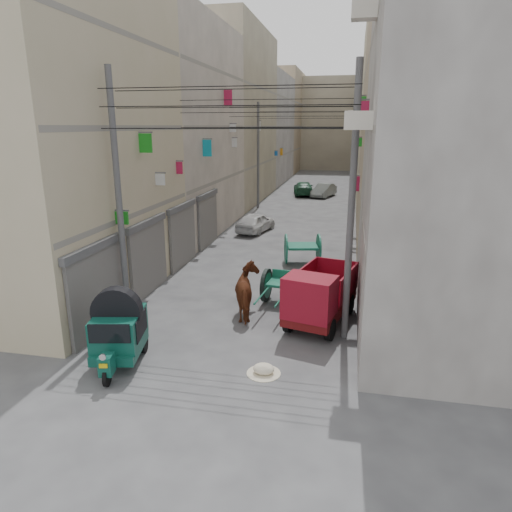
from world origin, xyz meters
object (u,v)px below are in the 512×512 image
(horse, at_px, (249,292))
(distant_car_grey, at_px, (324,190))
(auto_rickshaw, at_px, (119,329))
(feed_sack, at_px, (264,369))
(distant_car_green, at_px, (303,188))
(tonga_cart, at_px, (281,286))
(second_cart, at_px, (302,248))
(distant_car_white, at_px, (256,222))
(mini_truck, at_px, (317,300))

(horse, distance_m, distant_car_grey, 27.93)
(auto_rickshaw, xyz_separation_m, distant_car_grey, (3.51, 31.74, -0.37))
(feed_sack, xyz_separation_m, distant_car_grey, (-0.46, 31.55, 0.46))
(feed_sack, relative_size, distant_car_green, 0.13)
(tonga_cart, xyz_separation_m, feed_sack, (0.31, -5.04, -0.50))
(second_cart, relative_size, distant_car_green, 0.44)
(feed_sack, bearing_deg, auto_rickshaw, -177.30)
(distant_car_white, distance_m, distant_car_green, 16.15)
(tonga_cart, distance_m, feed_sack, 5.07)
(tonga_cart, height_order, mini_truck, mini_truck)
(horse, distance_m, distant_car_green, 28.77)
(tonga_cart, xyz_separation_m, horse, (-0.89, -1.40, 0.22))
(auto_rickshaw, distance_m, tonga_cart, 6.38)
(tonga_cart, bearing_deg, second_cart, 93.86)
(distant_car_white, bearing_deg, distant_car_grey, -89.02)
(distant_car_green, bearing_deg, tonga_cart, 85.50)
(feed_sack, bearing_deg, distant_car_green, 94.26)
(distant_car_green, bearing_deg, auto_rickshaw, 78.38)
(horse, xyz_separation_m, distant_car_green, (-1.20, 28.74, -0.25))
(feed_sack, xyz_separation_m, distant_car_green, (-2.41, 32.38, 0.48))
(second_cart, distance_m, feed_sack, 10.19)
(auto_rickshaw, distance_m, distant_car_grey, 31.94)
(auto_rickshaw, relative_size, distant_car_white, 0.69)
(distant_car_grey, xyz_separation_m, distant_car_green, (-1.95, 0.83, 0.02))
(auto_rickshaw, bearing_deg, tonga_cart, 43.15)
(auto_rickshaw, relative_size, mini_truck, 0.65)
(auto_rickshaw, xyz_separation_m, mini_truck, (5.09, 3.40, -0.04))
(mini_truck, bearing_deg, feed_sack, -95.21)
(feed_sack, distance_m, distant_car_grey, 31.56)
(horse, bearing_deg, tonga_cart, -140.48)
(feed_sack, bearing_deg, horse, 108.38)
(feed_sack, relative_size, distant_car_grey, 0.15)
(mini_truck, xyz_separation_m, distant_car_green, (-3.54, 29.16, -0.31))
(tonga_cart, bearing_deg, horse, -116.39)
(mini_truck, relative_size, distant_car_white, 1.06)
(mini_truck, bearing_deg, distant_car_grey, 107.27)
(second_cart, height_order, distant_car_green, second_cart)
(horse, bearing_deg, auto_rickshaw, 36.24)
(feed_sack, bearing_deg, distant_car_white, 102.55)
(auto_rickshaw, distance_m, feed_sack, 4.06)
(feed_sack, xyz_separation_m, distant_car_white, (-3.62, 16.27, 0.45))
(auto_rickshaw, relative_size, distant_car_grey, 0.67)
(feed_sack, height_order, distant_car_grey, distant_car_grey)
(distant_car_white, xyz_separation_m, distant_car_green, (1.21, 16.11, 0.02))
(auto_rickshaw, height_order, tonga_cart, auto_rickshaw)
(mini_truck, bearing_deg, distant_car_white, 124.06)
(second_cart, bearing_deg, distant_car_grey, 78.41)
(mini_truck, relative_size, horse, 1.81)
(tonga_cart, bearing_deg, mini_truck, -45.44)
(second_cart, relative_size, feed_sack, 3.36)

